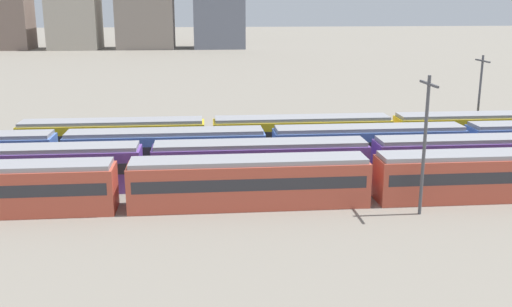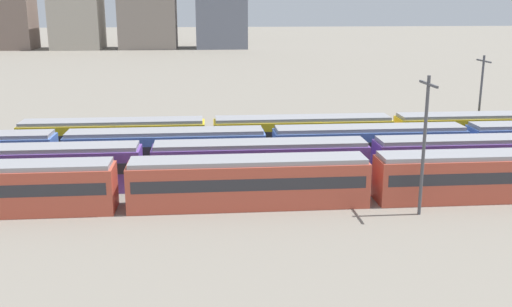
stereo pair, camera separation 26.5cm
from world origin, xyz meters
TOP-DOWN VIEW (x-y plane):
  - ground_plane at (0.00, 7.80)m, footprint 600.00×600.00m
  - train_track_0 at (13.01, 0.00)m, footprint 55.80×3.06m
  - train_track_1 at (23.86, 5.20)m, footprint 74.70×3.06m
  - train_track_2 at (25.16, 10.40)m, footprint 93.60×3.06m
  - train_track_3 at (19.68, 15.60)m, footprint 55.80×3.06m
  - catenary_pole_0 at (25.26, -2.95)m, footprint 0.24×3.20m
  - catenary_pole_1 at (39.58, 18.56)m, footprint 0.24×3.20m
  - distant_building_1 at (-29.91, 153.06)m, footprint 15.33×14.83m

SIDE VIEW (x-z plane):
  - ground_plane at x=0.00m, z-range 0.00..0.00m
  - train_track_0 at x=13.01m, z-range 0.03..3.78m
  - train_track_3 at x=19.68m, z-range 0.03..3.78m
  - train_track_1 at x=23.86m, z-range 0.03..3.78m
  - train_track_2 at x=25.16m, z-range 0.03..3.78m
  - catenary_pole_1 at x=39.58m, z-range 0.54..10.00m
  - catenary_pole_0 at x=25.26m, z-range 0.55..10.68m
  - distant_building_1 at x=-29.91m, z-range 0.00..18.59m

